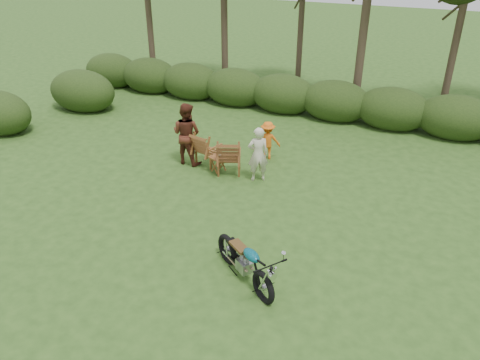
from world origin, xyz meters
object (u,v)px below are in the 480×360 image
at_px(lawn_chair_left, 209,164).
at_px(child, 267,158).
at_px(side_table, 219,165).
at_px(adult_b, 188,162).
at_px(motorcycle, 244,278).
at_px(lawn_chair_right, 229,173).
at_px(adult_a, 258,180).
at_px(cup, 219,155).

xyz_separation_m(lawn_chair_left, child, (1.40, 1.09, 0.00)).
distance_m(side_table, adult_b, 1.19).
relative_size(lawn_chair_left, adult_b, 0.55).
height_order(motorcycle, lawn_chair_right, motorcycle).
bearing_deg(adult_b, adult_a, 178.90).
height_order(cup, child, cup).
relative_size(lawn_chair_right, side_table, 2.11).
height_order(side_table, adult_b, adult_b).
height_order(lawn_chair_left, adult_a, adult_a).
height_order(lawn_chair_right, lawn_chair_left, lawn_chair_right).
height_order(side_table, adult_a, adult_a).
relative_size(cup, adult_b, 0.06).
distance_m(lawn_chair_left, adult_b, 0.63).
distance_m(motorcycle, lawn_chair_right, 4.57).
bearing_deg(motorcycle, cup, 157.58).
bearing_deg(adult_a, adult_b, -37.41).
relative_size(lawn_chair_right, adult_b, 0.58).
xyz_separation_m(lawn_chair_left, side_table, (0.53, -0.40, 0.25)).
bearing_deg(lawn_chair_right, adult_a, 153.25).
xyz_separation_m(lawn_chair_left, cup, (0.55, -0.37, 0.54)).
distance_m(lawn_chair_right, lawn_chair_left, 0.83).
bearing_deg(child, adult_b, 8.46).
height_order(lawn_chair_right, adult_b, adult_b).
xyz_separation_m(side_table, adult_b, (-1.14, 0.24, -0.25)).
xyz_separation_m(lawn_chair_left, adult_a, (1.68, -0.30, 0.00)).
relative_size(adult_b, child, 1.57).
height_order(adult_b, child, adult_b).
bearing_deg(cup, side_table, -123.80).
bearing_deg(side_table, cup, 56.20).
distance_m(motorcycle, lawn_chair_left, 5.21).
xyz_separation_m(adult_b, child, (2.01, 1.25, 0.00)).
height_order(side_table, child, child).
bearing_deg(lawn_chair_right, lawn_chair_left, -41.06).
bearing_deg(motorcycle, child, 141.82).
bearing_deg(lawn_chair_right, cup, 4.25).
distance_m(lawn_chair_left, cup, 0.86).
bearing_deg(lawn_chair_left, side_table, 155.34).
height_order(lawn_chair_left, adult_b, adult_b).
distance_m(lawn_chair_left, child, 1.78).
distance_m(lawn_chair_right, adult_a, 0.89).
bearing_deg(adult_b, child, -145.54).
bearing_deg(lawn_chair_left, cup, 157.93).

